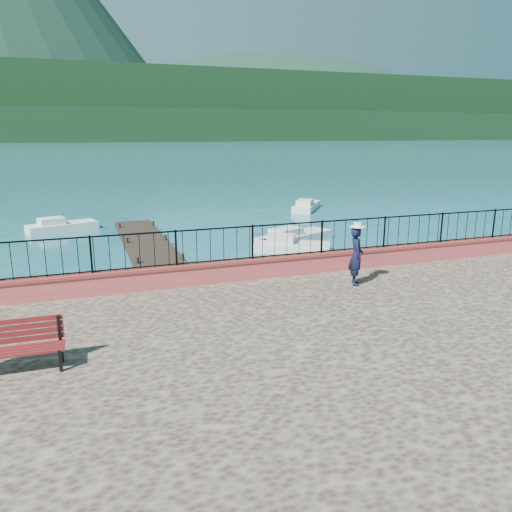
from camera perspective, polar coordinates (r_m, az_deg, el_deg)
ground at (r=11.88m, az=7.12°, el=-12.74°), size 2000.00×2000.00×0.00m
parapet at (r=14.52m, az=0.73°, el=-1.32°), size 28.00×0.46×0.58m
railing at (r=14.34m, az=0.74°, el=1.63°), size 27.00×0.05×0.95m
dock at (r=22.23m, az=-11.70°, el=0.23°), size 2.00×16.00×0.30m
far_forest at (r=309.48m, az=-19.46°, el=13.89°), size 900.00×60.00×18.00m
foothills at (r=369.83m, az=-19.78°, el=15.78°), size 900.00×120.00×44.00m
companion_hill at (r=612.25m, az=1.82°, el=13.47°), size 448.00×384.00×180.00m
park_bench at (r=9.89m, az=-25.74°, el=-10.35°), size 1.65×0.58×0.91m
person at (r=13.98m, az=11.39°, el=0.00°), size 0.58×0.69×1.62m
hat at (r=13.80m, az=11.56°, el=3.51°), size 0.44×0.44×0.12m
boat_1 at (r=22.79m, az=4.16°, el=1.47°), size 3.60×2.80×0.80m
boat_2 at (r=24.87m, az=4.47°, el=2.52°), size 4.48×2.92×0.80m
boat_3 at (r=29.66m, az=-21.28°, el=3.47°), size 3.89×2.36×0.80m
boat_5 at (r=35.53m, az=5.80°, el=5.95°), size 3.52×4.17×0.80m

